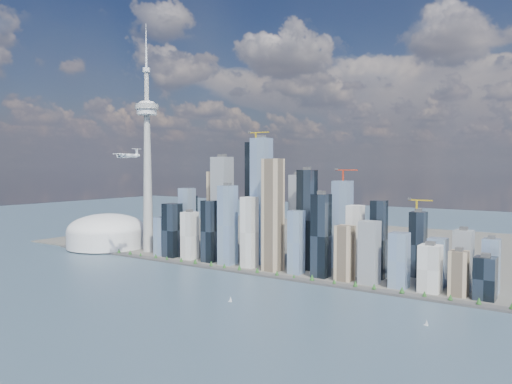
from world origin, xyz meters
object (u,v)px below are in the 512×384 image
Objects in this scene: dome_stadium at (107,233)px; sailboat_west at (230,300)px; needle_tower at (147,156)px; airplane at (128,155)px; sailboat_east at (426,323)px.

sailboat_west is at bearing -22.31° from dome_stadium.
needle_tower is 241.40m from dome_stadium.
sailboat_west is at bearing -29.52° from needle_tower.
airplane is 7.39× the size of sailboat_west.
needle_tower is 2.75× the size of dome_stadium.
needle_tower is 780.06m from sailboat_east.
needle_tower reaches higher than sailboat_west.
airplane reaches higher than dome_stadium.
sailboat_west reaches higher than sailboat_east.
dome_stadium is 21.57× the size of sailboat_east.
needle_tower reaches higher than dome_stadium.
dome_stadium is 879.06m from sailboat_east.
dome_stadium is 619.90m from sailboat_west.
needle_tower is 209.87m from airplane.
airplane is (261.54, -161.08, 194.04)m from dome_stadium.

